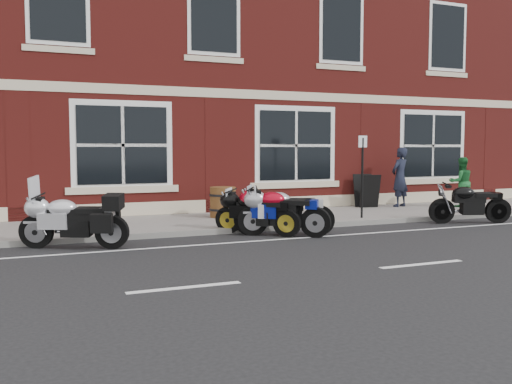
# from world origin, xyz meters

# --- Properties ---
(ground) EXTENTS (80.00, 80.00, 0.00)m
(ground) POSITION_xyz_m (0.00, 0.00, 0.00)
(ground) COLOR black
(ground) RESTS_ON ground
(sidewalk) EXTENTS (30.00, 3.00, 0.12)m
(sidewalk) POSITION_xyz_m (0.00, 3.00, 0.06)
(sidewalk) COLOR slate
(sidewalk) RESTS_ON ground
(kerb) EXTENTS (30.00, 0.16, 0.12)m
(kerb) POSITION_xyz_m (0.00, 1.42, 0.06)
(kerb) COLOR slate
(kerb) RESTS_ON ground
(pub_building) EXTENTS (24.00, 12.00, 12.00)m
(pub_building) POSITION_xyz_m (0.00, 10.50, 6.00)
(pub_building) COLOR maroon
(pub_building) RESTS_ON ground
(moto_touring_silver) EXTENTS (1.95, 1.00, 1.37)m
(moto_touring_silver) POSITION_xyz_m (-5.13, 0.82, 0.56)
(moto_touring_silver) COLOR black
(moto_touring_silver) RESTS_ON ground
(moto_sport_red) EXTENTS (1.73, 1.47, 0.96)m
(moto_sport_red) POSITION_xyz_m (-0.83, 0.65, 0.55)
(moto_sport_red) COLOR black
(moto_sport_red) RESTS_ON ground
(moto_sport_black) EXTENTS (1.46, 1.53, 0.90)m
(moto_sport_black) POSITION_xyz_m (-1.26, 0.98, 0.52)
(moto_sport_black) COLOR black
(moto_sport_black) RESTS_ON ground
(moto_sport_silver) EXTENTS (2.04, 0.82, 0.95)m
(moto_sport_silver) POSITION_xyz_m (-0.70, 0.73, 0.55)
(moto_sport_silver) COLOR black
(moto_sport_silver) RESTS_ON ground
(moto_naked_black) EXTENTS (1.99, 0.86, 0.93)m
(moto_naked_black) POSITION_xyz_m (4.41, 0.66, 0.54)
(moto_naked_black) COLOR black
(moto_naked_black) RESTS_ON ground
(pedestrian_left) EXTENTS (0.77, 0.63, 1.80)m
(pedestrian_left) POSITION_xyz_m (4.65, 3.75, 1.02)
(pedestrian_left) COLOR black
(pedestrian_left) RESTS_ON sidewalk
(pedestrian_right) EXTENTS (0.87, 0.77, 1.50)m
(pedestrian_right) POSITION_xyz_m (6.32, 2.97, 0.87)
(pedestrian_right) COLOR #1A5C29
(pedestrian_right) RESTS_ON sidewalk
(a_board_sign) EXTENTS (0.66, 0.50, 1.00)m
(a_board_sign) POSITION_xyz_m (3.62, 3.98, 0.62)
(a_board_sign) COLOR black
(a_board_sign) RESTS_ON sidewalk
(barrel_planter) EXTENTS (0.70, 0.70, 0.78)m
(barrel_planter) POSITION_xyz_m (-1.17, 3.38, 0.51)
(barrel_planter) COLOR #4B3114
(barrel_planter) RESTS_ON sidewalk
(parking_sign) EXTENTS (0.29, 0.09, 2.09)m
(parking_sign) POSITION_xyz_m (2.04, 1.84, 1.33)
(parking_sign) COLOR black
(parking_sign) RESTS_ON sidewalk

